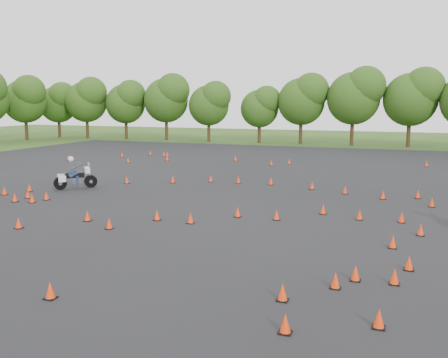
% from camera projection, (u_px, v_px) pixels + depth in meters
% --- Properties ---
extents(ground, '(140.00, 140.00, 0.00)m').
position_uv_depth(ground, '(194.00, 218.00, 22.64)').
color(ground, '#2D5119').
rests_on(ground, ground).
extents(asphalt_pad, '(62.00, 62.00, 0.00)m').
position_uv_depth(asphalt_pad, '(236.00, 195.00, 28.21)').
color(asphalt_pad, black).
rests_on(asphalt_pad, ground).
extents(treeline, '(86.63, 32.52, 11.22)m').
position_uv_depth(treeline, '(349.00, 107.00, 53.19)').
color(treeline, '#294914').
rests_on(treeline, ground).
extents(traffic_cones, '(36.18, 33.00, 0.45)m').
position_uv_depth(traffic_cones, '(228.00, 192.00, 27.89)').
color(traffic_cones, '#F1350A').
rests_on(traffic_cones, asphalt_pad).
extents(rider_grey, '(2.36, 2.36, 1.97)m').
position_uv_depth(rider_grey, '(75.00, 172.00, 30.06)').
color(rider_grey, '#393A40').
rests_on(rider_grey, ground).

